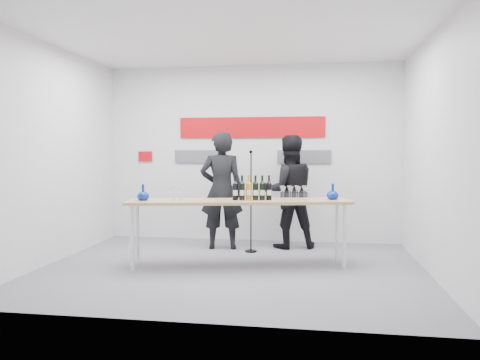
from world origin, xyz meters
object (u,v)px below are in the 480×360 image
object	(u,v)px
presenter_left	(222,190)
presenter_right	(289,192)
mic_stand	(251,221)
tasting_table	(239,205)

from	to	relation	value
presenter_left	presenter_right	bearing A→B (deg)	-176.00
presenter_left	mic_stand	xyz separation A→B (m)	(0.49, -0.18, -0.45)
presenter_right	mic_stand	xyz separation A→B (m)	(-0.55, -0.42, -0.42)
presenter_left	mic_stand	size ratio (longest dim) A/B	1.19
mic_stand	tasting_table	bearing A→B (deg)	-93.64
presenter_left	mic_stand	distance (m)	0.69
tasting_table	presenter_right	xyz separation A→B (m)	(0.60, 1.32, 0.08)
presenter_right	mic_stand	world-z (taller)	presenter_right
tasting_table	presenter_right	distance (m)	1.45
tasting_table	mic_stand	bearing A→B (deg)	75.69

